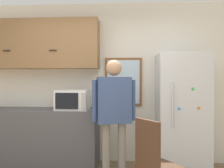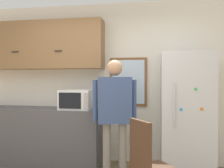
{
  "view_description": "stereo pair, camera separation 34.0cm",
  "coord_description": "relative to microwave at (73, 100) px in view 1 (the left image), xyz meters",
  "views": [
    {
      "loc": [
        0.51,
        -2.35,
        1.39
      ],
      "look_at": [
        0.26,
        1.05,
        1.33
      ],
      "focal_mm": 40.0,
      "sensor_mm": 36.0,
      "label": 1
    },
    {
      "loc": [
        0.84,
        -2.31,
        1.39
      ],
      "look_at": [
        0.26,
        1.05,
        1.33
      ],
      "focal_mm": 40.0,
      "sensor_mm": 36.0,
      "label": 2
    }
  ],
  "objects": [
    {
      "name": "back_wall",
      "position": [
        0.39,
        0.43,
        0.28
      ],
      "size": [
        6.0,
        0.06,
        2.7
      ],
      "color": "silver",
      "rests_on": "ground_plane"
    },
    {
      "name": "person",
      "position": [
        0.67,
        -0.36,
        -0.05
      ],
      "size": [
        0.6,
        0.32,
        1.67
      ],
      "rotation": [
        0.0,
        0.0,
        0.24
      ],
      "color": "gray",
      "rests_on": "ground_plane"
    },
    {
      "name": "microwave",
      "position": [
        0.0,
        0.0,
        0.0
      ],
      "size": [
        0.5,
        0.39,
        0.31
      ],
      "color": "white",
      "rests_on": "counter"
    },
    {
      "name": "counter",
      "position": [
        -0.71,
        0.08,
        -0.62
      ],
      "size": [
        2.19,
        0.64,
        0.92
      ],
      "color": "#4C4C51",
      "rests_on": "ground_plane"
    },
    {
      "name": "upper_cabinets",
      "position": [
        -0.71,
        0.23,
        0.91
      ],
      "size": [
        2.19,
        0.35,
        0.81
      ],
      "color": "olive"
    },
    {
      "name": "chair",
      "position": [
        1.16,
        -1.15,
        -0.55
      ],
      "size": [
        0.57,
        0.57,
        0.97
      ],
      "rotation": [
        0.0,
        0.0,
        2.18
      ],
      "color": "#472D1E",
      "rests_on": "ground_plane"
    },
    {
      "name": "refrigerator",
      "position": [
        1.69,
        0.04,
        -0.18
      ],
      "size": [
        0.74,
        0.73,
        1.79
      ],
      "color": "silver",
      "rests_on": "ground_plane"
    },
    {
      "name": "window",
      "position": [
        0.79,
        0.39,
        0.28
      ],
      "size": [
        0.62,
        0.05,
        0.81
      ],
      "color": "brown"
    }
  ]
}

